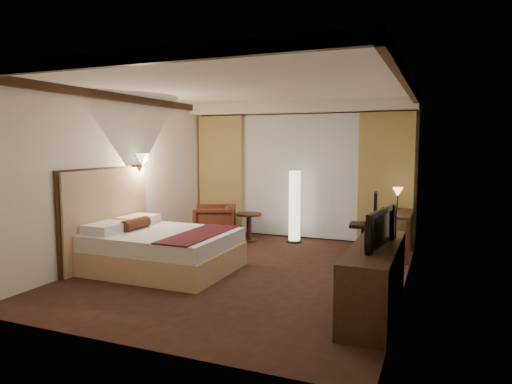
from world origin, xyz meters
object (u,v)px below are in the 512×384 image
at_px(side_table, 249,227).
at_px(floor_lamp, 295,206).
at_px(bed, 163,250).
at_px(dresser, 374,279).
at_px(desk, 394,234).
at_px(armchair, 215,222).
at_px(office_chair, 363,223).
at_px(television, 373,220).

bearing_deg(side_table, floor_lamp, 15.41).
distance_m(bed, side_table, 2.42).
relative_size(floor_lamp, dresser, 0.71).
height_order(floor_lamp, desk, floor_lamp).
height_order(side_table, dresser, dresser).
height_order(armchair, desk, armchair).
height_order(desk, dresser, dresser).
xyz_separation_m(office_chair, television, (0.54, -2.74, 0.51)).
bearing_deg(side_table, desk, -3.52).
distance_m(desk, office_chair, 0.54).
height_order(bed, desk, desk).
relative_size(armchair, desk, 0.71).
bearing_deg(desk, office_chair, -174.47).
distance_m(armchair, desk, 3.33).
xyz_separation_m(dresser, television, (-0.03, 0.00, 0.67)).
relative_size(desk, office_chair, 1.03).
distance_m(armchair, dresser, 4.27).
bearing_deg(desk, side_table, 176.48).
bearing_deg(floor_lamp, bed, -115.08).
bearing_deg(bed, office_chair, 39.84).
bearing_deg(television, desk, 9.99).
relative_size(floor_lamp, office_chair, 1.29).
height_order(armchair, dresser, armchair).
height_order(floor_lamp, dresser, floor_lamp).
bearing_deg(dresser, office_chair, 101.69).
relative_size(armchair, floor_lamp, 0.57).
height_order(floor_lamp, television, floor_lamp).
bearing_deg(television, floor_lamp, 40.51).
height_order(armchair, office_chair, office_chair).
bearing_deg(television, armchair, 61.51).
xyz_separation_m(armchair, television, (3.34, -2.62, 0.65)).
distance_m(bed, armchair, 2.07).
height_order(desk, office_chair, office_chair).
xyz_separation_m(side_table, television, (2.76, -2.96, 0.78)).
bearing_deg(office_chair, desk, -0.95).
bearing_deg(armchair, bed, -17.25).
xyz_separation_m(bed, armchair, (-0.20, 2.05, 0.10)).
relative_size(bed, desk, 1.83).
xyz_separation_m(desk, television, (0.02, -2.79, 0.68)).
bearing_deg(bed, dresser, -10.09).
height_order(side_table, television, television).
bearing_deg(dresser, television, 180.00).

